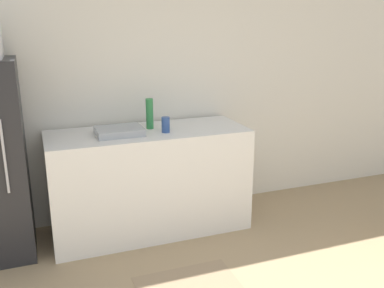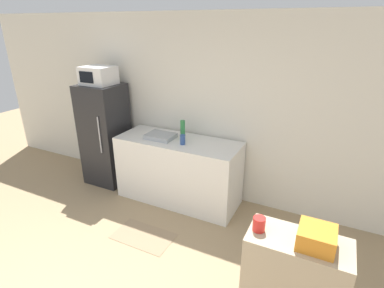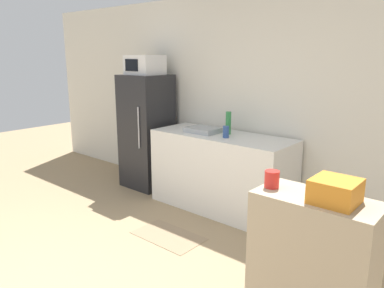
# 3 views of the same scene
# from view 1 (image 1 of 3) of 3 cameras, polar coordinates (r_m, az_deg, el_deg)

# --- Properties ---
(wall_back) EXTENTS (8.00, 0.06, 2.60)m
(wall_back) POSITION_cam_1_polar(r_m,az_deg,el_deg) (4.10, -6.02, 8.12)
(wall_back) COLOR silver
(wall_back) RESTS_ON ground_plane
(counter) EXTENTS (1.75, 0.67, 0.94)m
(counter) POSITION_cam_1_polar(r_m,az_deg,el_deg) (3.91, -5.70, -4.92)
(counter) COLOR silver
(counter) RESTS_ON ground_plane
(sink_basin) EXTENTS (0.39, 0.30, 0.06)m
(sink_basin) POSITION_cam_1_polar(r_m,az_deg,el_deg) (3.67, -9.66, 1.71)
(sink_basin) COLOR #9EA3A8
(sink_basin) RESTS_ON counter
(bottle_tall) EXTENTS (0.07, 0.07, 0.27)m
(bottle_tall) POSITION_cam_1_polar(r_m,az_deg,el_deg) (3.81, -5.67, 4.04)
(bottle_tall) COLOR #2D7F42
(bottle_tall) RESTS_ON counter
(bottle_short) EXTENTS (0.07, 0.07, 0.13)m
(bottle_short) POSITION_cam_1_polar(r_m,az_deg,el_deg) (3.68, -3.53, 2.58)
(bottle_short) COLOR #2D4C8C
(bottle_short) RESTS_ON counter
(kitchen_rug) EXTENTS (0.74, 0.44, 0.01)m
(kitchen_rug) POSITION_cam_1_polar(r_m,az_deg,el_deg) (3.32, -0.64, -18.10)
(kitchen_rug) COLOR #937A5B
(kitchen_rug) RESTS_ON ground_plane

